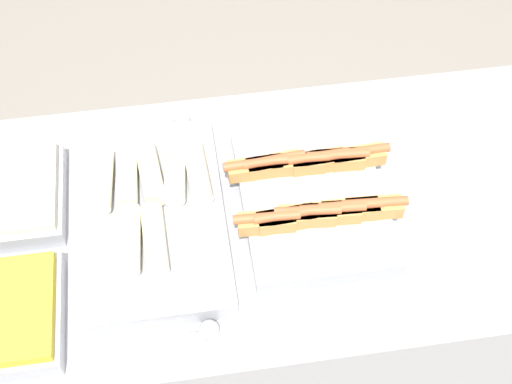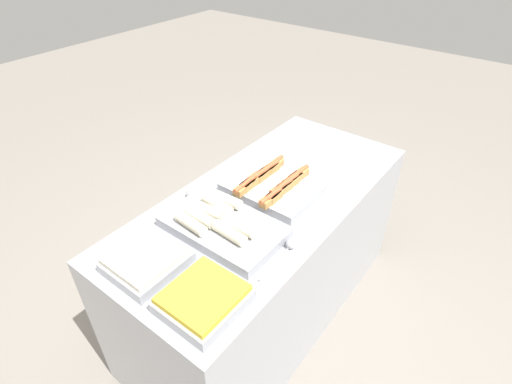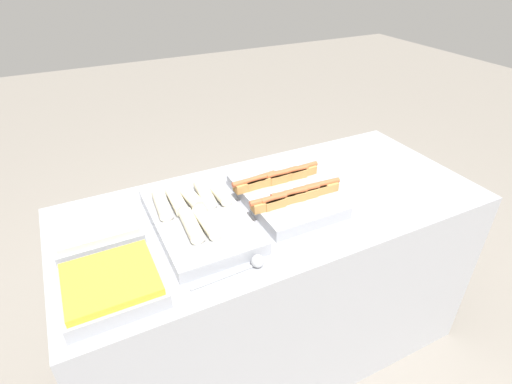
{
  "view_description": "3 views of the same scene",
  "coord_description": "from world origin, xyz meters",
  "px_view_note": "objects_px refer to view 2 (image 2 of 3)",
  "views": [
    {
      "loc": [
        -0.23,
        -0.95,
        2.25
      ],
      "look_at": [
        -0.09,
        0.0,
        0.95
      ],
      "focal_mm": 50.0,
      "sensor_mm": 36.0,
      "label": 1
    },
    {
      "loc": [
        -1.3,
        -0.93,
        2.07
      ],
      "look_at": [
        -0.09,
        0.0,
        0.95
      ],
      "focal_mm": 28.0,
      "sensor_mm": 36.0,
      "label": 2
    },
    {
      "loc": [
        -0.67,
        -1.17,
        1.78
      ],
      "look_at": [
        -0.09,
        0.0,
        0.95
      ],
      "focal_mm": 28.0,
      "sensor_mm": 36.0,
      "label": 3
    }
  ],
  "objects_px": {
    "tray_side_front": "(204,299)",
    "tray_side_back": "(147,261)",
    "serving_spoon_near": "(288,248)",
    "tray_hotdogs": "(272,186)",
    "tray_wraps": "(222,224)",
    "serving_spoon_far": "(187,197)"
  },
  "relations": [
    {
      "from": "tray_hotdogs",
      "to": "tray_side_back",
      "type": "relative_size",
      "value": 1.55
    },
    {
      "from": "tray_hotdogs",
      "to": "tray_wraps",
      "type": "relative_size",
      "value": 0.83
    },
    {
      "from": "tray_wraps",
      "to": "tray_side_back",
      "type": "bearing_deg",
      "value": 165.18
    },
    {
      "from": "tray_hotdogs",
      "to": "tray_wraps",
      "type": "distance_m",
      "value": 0.37
    },
    {
      "from": "tray_hotdogs",
      "to": "tray_wraps",
      "type": "bearing_deg",
      "value": 178.54
    },
    {
      "from": "serving_spoon_near",
      "to": "serving_spoon_far",
      "type": "height_order",
      "value": "same"
    },
    {
      "from": "tray_wraps",
      "to": "tray_side_back",
      "type": "height_order",
      "value": "tray_wraps"
    },
    {
      "from": "serving_spoon_near",
      "to": "serving_spoon_far",
      "type": "relative_size",
      "value": 1.04
    },
    {
      "from": "tray_hotdogs",
      "to": "tray_side_back",
      "type": "bearing_deg",
      "value": 171.97
    },
    {
      "from": "serving_spoon_far",
      "to": "tray_wraps",
      "type": "bearing_deg",
      "value": -103.36
    },
    {
      "from": "tray_side_front",
      "to": "tray_side_back",
      "type": "relative_size",
      "value": 1.0
    },
    {
      "from": "tray_wraps",
      "to": "tray_side_front",
      "type": "bearing_deg",
      "value": -147.77
    },
    {
      "from": "tray_wraps",
      "to": "tray_side_front",
      "type": "xyz_separation_m",
      "value": [
        -0.35,
        -0.22,
        -0.0
      ]
    },
    {
      "from": "tray_wraps",
      "to": "tray_hotdogs",
      "type": "bearing_deg",
      "value": -1.46
    },
    {
      "from": "tray_wraps",
      "to": "serving_spoon_near",
      "type": "relative_size",
      "value": 2.09
    },
    {
      "from": "tray_wraps",
      "to": "tray_side_back",
      "type": "relative_size",
      "value": 1.86
    },
    {
      "from": "tray_side_front",
      "to": "tray_side_back",
      "type": "bearing_deg",
      "value": 90.0
    },
    {
      "from": "tray_side_front",
      "to": "serving_spoon_near",
      "type": "distance_m",
      "value": 0.43
    },
    {
      "from": "tray_hotdogs",
      "to": "serving_spoon_near",
      "type": "bearing_deg",
      "value": -135.28
    },
    {
      "from": "tray_side_front",
      "to": "tray_side_back",
      "type": "distance_m",
      "value": 0.31
    },
    {
      "from": "tray_wraps",
      "to": "tray_side_back",
      "type": "xyz_separation_m",
      "value": [
        -0.35,
        0.09,
        -0.0
      ]
    },
    {
      "from": "tray_hotdogs",
      "to": "serving_spoon_far",
      "type": "xyz_separation_m",
      "value": [
        -0.3,
        0.3,
        -0.02
      ]
    }
  ]
}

